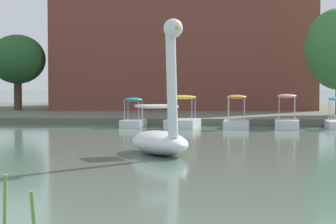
{
  "coord_description": "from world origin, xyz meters",
  "views": [
    {
      "loc": [
        2.5,
        -5.59,
        2.14
      ],
      "look_at": [
        0.21,
        16.64,
        1.15
      ],
      "focal_mm": 66.71,
      "sensor_mm": 36.0,
      "label": 1
    }
  ],
  "objects": [
    {
      "name": "pedal_boat_orange",
      "position": [
        2.71,
        24.89,
        0.44
      ],
      "size": [
        1.29,
        2.0,
        1.63
      ],
      "color": "white",
      "rests_on": "ground_plane"
    },
    {
      "name": "parked_van",
      "position": [
        5.21,
        40.86,
        1.34
      ],
      "size": [
        4.52,
        2.54,
        1.8
      ],
      "color": "gray",
      "rests_on": "shore_bank_far"
    },
    {
      "name": "shore_bank_far",
      "position": [
        0.0,
        40.41,
        0.18
      ],
      "size": [
        117.82,
        27.81,
        0.37
      ],
      "primitive_type": "cube",
      "color": "#5B6051",
      "rests_on": "ground_plane"
    },
    {
      "name": "pedal_boat_teal",
      "position": [
        -2.44,
        25.37,
        0.44
      ],
      "size": [
        1.14,
        1.88,
        1.47
      ],
      "color": "white",
      "rests_on": "ground_plane"
    },
    {
      "name": "pedal_boat_yellow",
      "position": [
        0.07,
        25.09,
        0.44
      ],
      "size": [
        1.71,
        2.39,
        1.61
      ],
      "color": "white",
      "rests_on": "ground_plane"
    },
    {
      "name": "pedal_boat_pink",
      "position": [
        5.14,
        24.98,
        0.46
      ],
      "size": [
        1.28,
        2.22,
        1.68
      ],
      "color": "white",
      "rests_on": "ground_plane"
    },
    {
      "name": "swan_boat",
      "position": [
        0.34,
        13.24,
        0.71
      ],
      "size": [
        2.71,
        3.41,
        4.04
      ],
      "color": "white",
      "rests_on": "ground_plane"
    },
    {
      "name": "apartment_block",
      "position": [
        -1.19,
        43.08,
        5.2
      ],
      "size": [
        18.91,
        14.89,
        9.66
      ],
      "primitive_type": "cube",
      "rotation": [
        0.0,
        0.0,
        0.05
      ],
      "color": "brown",
      "rests_on": "shore_bank_far"
    },
    {
      "name": "tree_broadleaf_behind_dock",
      "position": [
        -12.26,
        36.24,
        3.84
      ],
      "size": [
        4.17,
        4.43,
        5.2
      ],
      "color": "#423323",
      "rests_on": "shore_bank_far"
    }
  ]
}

